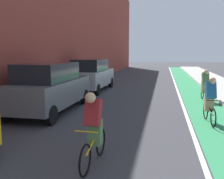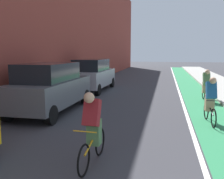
# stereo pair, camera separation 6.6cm
# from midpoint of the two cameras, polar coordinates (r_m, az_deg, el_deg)

# --- Properties ---
(ground_plane) EXTENTS (97.62, 97.62, 0.00)m
(ground_plane) POSITION_cam_midpoint_polar(r_m,az_deg,el_deg) (17.97, 6.92, 0.77)
(ground_plane) COLOR #38383D
(bike_lane_paint) EXTENTS (1.60, 44.37, 0.00)m
(bike_lane_paint) POSITION_cam_midpoint_polar(r_m,az_deg,el_deg) (19.97, 16.74, 1.24)
(bike_lane_paint) COLOR #2D8451
(bike_lane_paint) RESTS_ON ground
(lane_divider_stripe) EXTENTS (0.12, 44.37, 0.00)m
(lane_divider_stripe) POSITION_cam_midpoint_polar(r_m,az_deg,el_deg) (19.91, 14.16, 1.32)
(lane_divider_stripe) COLOR white
(lane_divider_stripe) RESTS_ON ground
(sidewalk_right) EXTENTS (2.80, 44.37, 0.14)m
(sidewalk_right) POSITION_cam_midpoint_polar(r_m,az_deg,el_deg) (20.28, 22.94, 1.23)
(sidewalk_right) COLOR #A8A59E
(sidewalk_right) RESTS_ON ground
(building_facade_left) EXTENTS (3.00, 44.37, 10.60)m
(building_facade_left) POSITION_cam_midpoint_polar(r_m,az_deg,el_deg) (21.26, -8.90, 16.23)
(building_facade_left) COLOR brown
(building_facade_left) RESTS_ON ground
(parked_suv_gray) EXTENTS (1.87, 4.67, 1.98)m
(parked_suv_gray) POSITION_cam_midpoint_polar(r_m,az_deg,el_deg) (10.28, -14.17, 0.56)
(parked_suv_gray) COLOR #595B60
(parked_suv_gray) RESTS_ON ground
(parked_suv_silver) EXTENTS (1.95, 4.65, 1.98)m
(parked_suv_silver) POSITION_cam_midpoint_polar(r_m,az_deg,el_deg) (15.71, -4.87, 3.43)
(parked_suv_silver) COLOR #9EA0A8
(parked_suv_silver) RESTS_ON ground
(cyclist_lead) EXTENTS (0.48, 1.69, 1.60)m
(cyclist_lead) POSITION_cam_midpoint_polar(r_m,az_deg,el_deg) (5.32, -4.60, -8.82)
(cyclist_lead) COLOR black
(cyclist_lead) RESTS_ON ground
(cyclist_mid) EXTENTS (0.48, 1.67, 1.59)m
(cyclist_mid) POSITION_cam_midpoint_polar(r_m,az_deg,el_deg) (9.03, 21.36, -1.95)
(cyclist_mid) COLOR black
(cyclist_mid) RESTS_ON ground
(cyclist_trailing) EXTENTS (0.48, 1.65, 1.58)m
(cyclist_trailing) POSITION_cam_midpoint_polar(r_m,az_deg,el_deg) (13.10, 20.41, 1.16)
(cyclist_trailing) COLOR black
(cyclist_trailing) RESTS_ON ground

